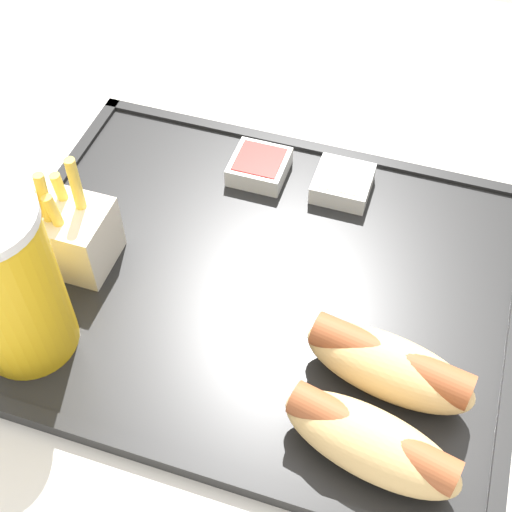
% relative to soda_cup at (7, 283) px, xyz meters
% --- Properties ---
extents(dining_table, '(1.28, 1.10, 0.70)m').
position_rel_soda_cup_xyz_m(dining_table, '(-0.20, -0.09, -0.44)').
color(dining_table, beige).
rests_on(dining_table, ground_plane).
extents(food_tray, '(0.44, 0.36, 0.01)m').
position_rel_soda_cup_xyz_m(food_tray, '(-0.15, -0.11, -0.08)').
color(food_tray, black).
rests_on(food_tray, dining_table).
extents(soda_cup, '(0.08, 0.08, 0.18)m').
position_rel_soda_cup_xyz_m(soda_cup, '(0.00, 0.00, 0.00)').
color(soda_cup, gold).
rests_on(soda_cup, food_tray).
extents(hot_dog_far, '(0.14, 0.07, 0.05)m').
position_rel_soda_cup_xyz_m(hot_dog_far, '(-0.28, 0.02, -0.05)').
color(hot_dog_far, '#DBB270').
rests_on(hot_dog_far, food_tray).
extents(hot_dog_near, '(0.14, 0.07, 0.05)m').
position_rel_soda_cup_xyz_m(hot_dog_near, '(-0.28, -0.05, -0.05)').
color(hot_dog_near, '#DBB270').
rests_on(hot_dog_near, food_tray).
extents(fries_carton, '(0.07, 0.06, 0.11)m').
position_rel_soda_cup_xyz_m(fries_carton, '(0.01, -0.09, -0.04)').
color(fries_carton, silver).
rests_on(fries_carton, food_tray).
extents(sauce_cup_mayo, '(0.05, 0.05, 0.02)m').
position_rel_soda_cup_xyz_m(sauce_cup_mayo, '(-0.19, -0.24, -0.06)').
color(sauce_cup_mayo, silver).
rests_on(sauce_cup_mayo, food_tray).
extents(sauce_cup_ketchup, '(0.05, 0.05, 0.02)m').
position_rel_soda_cup_xyz_m(sauce_cup_ketchup, '(-0.11, -0.24, -0.06)').
color(sauce_cup_ketchup, silver).
rests_on(sauce_cup_ketchup, food_tray).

